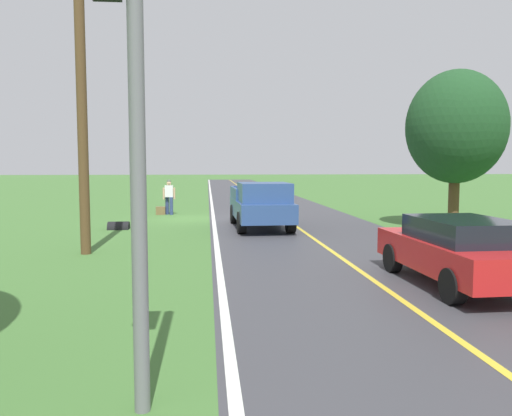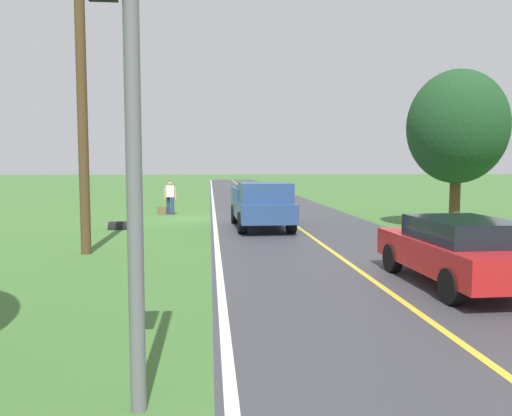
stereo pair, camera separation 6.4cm
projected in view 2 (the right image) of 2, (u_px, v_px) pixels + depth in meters
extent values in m
plane|color=#427033|center=(195.00, 219.00, 23.64)|extent=(200.00, 200.00, 0.00)
cube|color=#3D3D42|center=(285.00, 218.00, 24.02)|extent=(6.95, 120.00, 0.00)
cube|color=silver|center=(214.00, 219.00, 23.72)|extent=(0.16, 117.60, 0.00)
cube|color=gold|center=(285.00, 218.00, 24.02)|extent=(0.14, 117.60, 0.00)
cylinder|color=navy|center=(172.00, 206.00, 25.54)|extent=(0.18, 0.18, 0.88)
cylinder|color=navy|center=(168.00, 206.00, 25.76)|extent=(0.18, 0.18, 0.88)
cube|color=white|center=(170.00, 191.00, 25.59)|extent=(0.40, 0.26, 0.58)
sphere|color=tan|center=(170.00, 183.00, 25.55)|extent=(0.23, 0.23, 0.23)
sphere|color=#4C564C|center=(170.00, 182.00, 25.55)|extent=(0.20, 0.20, 0.20)
cube|color=#234C2D|center=(170.00, 190.00, 25.78)|extent=(0.32, 0.20, 0.44)
cylinder|color=tan|center=(175.00, 193.00, 25.60)|extent=(0.10, 0.10, 0.58)
cylinder|color=tan|center=(165.00, 193.00, 25.56)|extent=(0.10, 0.10, 0.58)
cube|color=brown|center=(162.00, 211.00, 25.58)|extent=(0.46, 0.20, 0.41)
cube|color=#2D4C84|center=(261.00, 209.00, 20.37)|extent=(2.15, 5.45, 0.70)
cube|color=#2D4C84|center=(265.00, 192.00, 19.14)|extent=(1.90, 2.21, 0.72)
cube|color=black|center=(265.00, 191.00, 19.13)|extent=(1.72, 1.34, 0.43)
cube|color=#2D4C84|center=(280.00, 193.00, 21.50)|extent=(0.19, 3.03, 0.45)
cube|color=#2D4C84|center=(235.00, 193.00, 21.28)|extent=(0.19, 3.03, 0.45)
cube|color=#2D4C84|center=(253.00, 191.00, 22.89)|extent=(1.84, 0.15, 0.45)
cylinder|color=black|center=(291.00, 222.00, 18.78)|extent=(0.32, 0.81, 0.80)
cylinder|color=black|center=(242.00, 223.00, 18.56)|extent=(0.32, 0.81, 0.80)
cylinder|color=black|center=(277.00, 214.00, 22.04)|extent=(0.32, 0.81, 0.80)
cylinder|color=black|center=(235.00, 214.00, 21.83)|extent=(0.32, 0.81, 0.80)
cylinder|color=slate|center=(134.00, 155.00, 5.04)|extent=(0.16, 0.16, 5.20)
cylinder|color=brown|center=(455.00, 199.00, 20.03)|extent=(0.41, 0.41, 2.34)
ellipsoid|color=#1E4723|center=(457.00, 127.00, 19.80)|extent=(3.80, 3.80, 4.37)
cube|color=red|center=(458.00, 255.00, 10.66)|extent=(1.97, 4.45, 0.62)
cube|color=black|center=(463.00, 230.00, 10.42)|extent=(1.69, 2.42, 0.46)
cylinder|color=black|center=(392.00, 258.00, 11.97)|extent=(0.26, 0.67, 0.66)
cylinder|color=black|center=(461.00, 257.00, 12.17)|extent=(0.26, 0.67, 0.66)
cylinder|color=black|center=(452.00, 286.00, 9.20)|extent=(0.26, 0.67, 0.66)
cylinder|color=brown|center=(82.00, 92.00, 14.07)|extent=(0.28, 0.28, 8.94)
cylinder|color=black|center=(120.00, 229.00, 19.92)|extent=(0.80, 0.60, 0.60)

